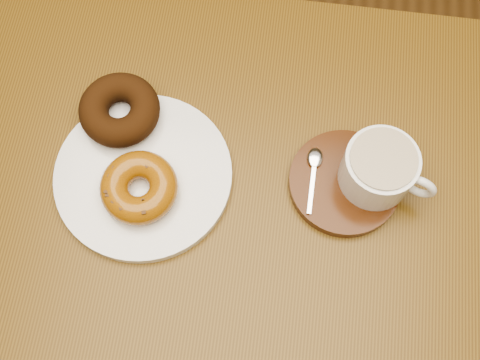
# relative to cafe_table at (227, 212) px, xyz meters

# --- Properties ---
(ground) EXTENTS (6.00, 6.00, 0.00)m
(ground) POSITION_rel_cafe_table_xyz_m (0.06, 0.18, -0.67)
(ground) COLOR brown
(ground) RESTS_ON ground
(cafe_table) EXTENTS (0.86, 0.65, 0.80)m
(cafe_table) POSITION_rel_cafe_table_xyz_m (0.00, 0.00, 0.00)
(cafe_table) COLOR brown
(cafe_table) RESTS_ON ground
(donut_plate) EXTENTS (0.26, 0.26, 0.01)m
(donut_plate) POSITION_rel_cafe_table_xyz_m (-0.11, -0.00, 0.14)
(donut_plate) COLOR white
(donut_plate) RESTS_ON cafe_table
(donut_cinnamon) EXTENTS (0.14, 0.14, 0.04)m
(donut_cinnamon) POSITION_rel_cafe_table_xyz_m (-0.16, 0.08, 0.16)
(donut_cinnamon) COLOR black
(donut_cinnamon) RESTS_ON donut_plate
(donut_caramel) EXTENTS (0.13, 0.13, 0.04)m
(donut_caramel) POSITION_rel_cafe_table_xyz_m (-0.11, -0.03, 0.16)
(donut_caramel) COLOR #965910
(donut_caramel) RESTS_ON donut_plate
(saucer) EXTENTS (0.19, 0.19, 0.02)m
(saucer) POSITION_rel_cafe_table_xyz_m (0.16, 0.02, 0.14)
(saucer) COLOR #3C1B08
(saucer) RESTS_ON cafe_table
(coffee_cup) EXTENTS (0.12, 0.10, 0.07)m
(coffee_cup) POSITION_rel_cafe_table_xyz_m (0.20, 0.03, 0.18)
(coffee_cup) COLOR white
(coffee_cup) RESTS_ON saucer
(teaspoon) EXTENTS (0.02, 0.10, 0.01)m
(teaspoon) POSITION_rel_cafe_table_xyz_m (0.12, 0.04, 0.15)
(teaspoon) COLOR silver
(teaspoon) RESTS_ON saucer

